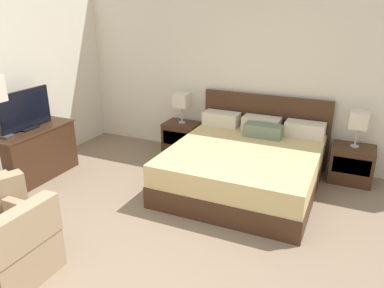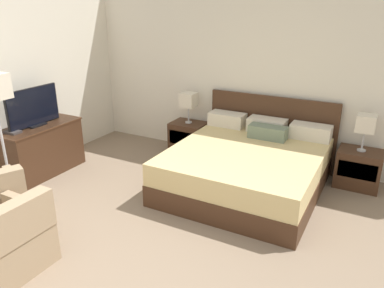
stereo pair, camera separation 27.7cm
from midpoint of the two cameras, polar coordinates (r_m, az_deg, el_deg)
The scene contains 11 objects.
wall_back at distance 5.81m, azimuth 10.28°, elevation 10.54°, with size 6.59×0.06×2.68m, color silver.
wall_left at distance 5.65m, azimuth -25.57°, elevation 8.56°, with size 0.06×5.49×2.68m, color silver.
bed at distance 5.04m, azimuth 10.04°, elevation -3.33°, with size 1.93×2.06×1.05m.
nightstand_left at distance 6.15m, azimuth 0.76°, elevation 0.98°, with size 0.56×0.43×0.51m.
nightstand_right at distance 5.55m, azimuth 25.32°, elevation -3.42°, with size 0.56×0.43×0.51m.
table_lamp_left at distance 5.97m, azimuth 0.80°, elevation 6.65°, with size 0.23×0.23×0.49m.
table_lamp_right at distance 5.34m, azimuth 26.35°, elevation 2.74°, with size 0.23×0.23×0.49m.
dresser at distance 5.75m, azimuth -20.76°, elevation -0.62°, with size 0.55×1.17×0.72m.
tv at distance 5.55m, azimuth -21.75°, elevation 5.14°, with size 0.18×0.83×0.54m.
book_red_cover at distance 5.41m, azimuth -24.36°, elevation 1.66°, with size 0.20×0.14×0.03m, color #383333.
armchair_companion at distance 3.86m, azimuth -24.61°, elevation -13.56°, with size 0.70×0.69×0.76m.
Camera 2 is at (1.89, -1.66, 2.34)m, focal length 35.00 mm.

